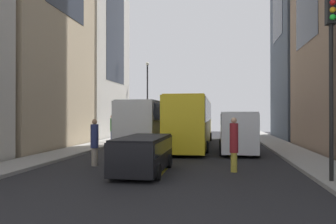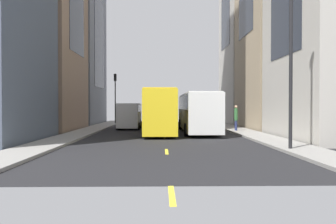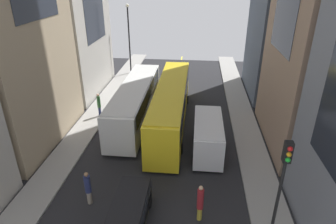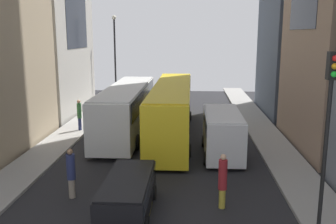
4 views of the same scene
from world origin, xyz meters
name	(u,v)px [view 2 (image 2 of 4)]	position (x,y,z in m)	size (l,w,h in m)	color
ground_plane	(164,133)	(0.00, 0.00, 0.00)	(40.06, 40.06, 0.00)	black
sidewalk_west	(243,132)	(-6.89, 0.00, 0.07)	(2.27, 44.00, 0.15)	gray
sidewalk_east	(85,132)	(6.89, 0.00, 0.07)	(2.27, 44.00, 0.15)	gray
lane_stripe_0	(163,122)	(0.00, -21.00, 0.01)	(0.16, 2.00, 0.01)	yellow
lane_stripe_1	(163,125)	(0.00, -12.60, 0.01)	(0.16, 2.00, 0.01)	yellow
lane_stripe_2	(164,129)	(0.00, -4.20, 0.01)	(0.16, 2.00, 0.01)	yellow
lane_stripe_3	(165,137)	(0.00, 4.20, 0.01)	(0.16, 2.00, 0.01)	yellow
lane_stripe_4	(167,152)	(0.00, 12.60, 0.01)	(0.16, 2.00, 0.01)	yellow
lane_stripe_5	(172,195)	(0.00, 21.00, 0.01)	(0.16, 2.00, 0.01)	yellow
building_east_0	(66,42)	(12.53, -14.33, 10.48)	(8.68, 11.53, 20.97)	slate
city_bus_white	(197,109)	(-2.89, -0.42, 2.01)	(2.80, 12.95, 3.35)	silver
streetcar_yellow	(160,108)	(0.36, -0.93, 2.13)	(2.70, 14.97, 3.59)	yellow
delivery_van_white	(130,114)	(3.50, -5.15, 1.51)	(2.25, 5.61, 2.58)	white
car_black_0	(170,118)	(-0.77, -12.76, 0.89)	(1.94, 4.53, 1.51)	black
pedestrian_waiting_curb	(139,115)	(2.97, -12.01, 1.22)	(0.36, 0.36, 2.30)	gold
pedestrian_crossing_near	(236,117)	(-6.35, -0.40, 1.36)	(0.32, 0.32, 2.22)	navy
pedestrian_crossing_mid	(192,116)	(-3.45, -11.41, 1.17)	(0.37, 0.37, 2.21)	gray
traffic_light_near_corner	(115,89)	(6.16, -14.07, 4.49)	(0.32, 0.44, 6.29)	black
streetlamp_near	(291,46)	(-6.26, 12.58, 5.33)	(0.44, 0.44, 8.67)	black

